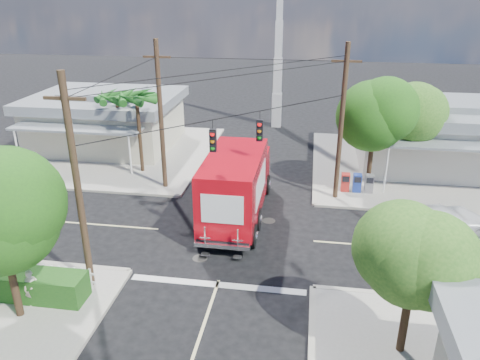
# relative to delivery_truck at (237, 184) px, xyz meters

# --- Properties ---
(ground) EXTENTS (120.00, 120.00, 0.00)m
(ground) POSITION_rel_delivery_truck_xyz_m (0.18, -2.01, -1.93)
(ground) COLOR black
(ground) RESTS_ON ground
(sidewalk_ne) EXTENTS (14.12, 14.12, 0.14)m
(sidewalk_ne) POSITION_rel_delivery_truck_xyz_m (11.06, 8.87, -1.86)
(sidewalk_ne) COLOR gray
(sidewalk_ne) RESTS_ON ground
(sidewalk_nw) EXTENTS (14.12, 14.12, 0.14)m
(sidewalk_nw) POSITION_rel_delivery_truck_xyz_m (-10.70, 8.87, -1.86)
(sidewalk_nw) COLOR gray
(sidewalk_nw) RESTS_ON ground
(road_markings) EXTENTS (32.00, 32.00, 0.01)m
(road_markings) POSITION_rel_delivery_truck_xyz_m (0.18, -3.48, -1.93)
(road_markings) COLOR beige
(road_markings) RESTS_ON ground
(building_ne) EXTENTS (11.80, 10.20, 4.50)m
(building_ne) POSITION_rel_delivery_truck_xyz_m (12.68, 9.95, 0.39)
(building_ne) COLOR silver
(building_ne) RESTS_ON sidewalk_ne
(building_nw) EXTENTS (10.80, 10.20, 4.30)m
(building_nw) POSITION_rel_delivery_truck_xyz_m (-11.82, 10.45, 0.29)
(building_nw) COLOR beige
(building_nw) RESTS_ON sidewalk_nw
(radio_tower) EXTENTS (0.80, 0.80, 17.00)m
(radio_tower) POSITION_rel_delivery_truck_xyz_m (0.68, 17.99, 3.71)
(radio_tower) COLOR silver
(radio_tower) RESTS_ON ground
(tree_ne_front) EXTENTS (4.21, 4.14, 6.66)m
(tree_ne_front) POSITION_rel_delivery_truck_xyz_m (7.39, 4.75, 2.83)
(tree_ne_front) COLOR #422D1C
(tree_ne_front) RESTS_ON sidewalk_ne
(tree_ne_back) EXTENTS (3.77, 3.66, 5.82)m
(tree_ne_back) POSITION_rel_delivery_truck_xyz_m (9.99, 6.95, 2.25)
(tree_ne_back) COLOR #422D1C
(tree_ne_back) RESTS_ON sidewalk_ne
(tree_se) EXTENTS (3.67, 3.54, 5.62)m
(tree_se) POSITION_rel_delivery_truck_xyz_m (7.19, -9.25, 2.11)
(tree_se) COLOR #422D1C
(tree_se) RESTS_ON sidewalk_se
(palm_nw_front) EXTENTS (3.01, 3.08, 5.59)m
(palm_nw_front) POSITION_rel_delivery_truck_xyz_m (-7.32, 5.49, 3.11)
(palm_nw_front) COLOR #422D1C
(palm_nw_front) RESTS_ON sidewalk_nw
(palm_nw_back) EXTENTS (3.01, 3.08, 5.19)m
(palm_nw_back) POSITION_rel_delivery_truck_xyz_m (-9.32, 6.99, 2.74)
(palm_nw_back) COLOR #422D1C
(palm_nw_back) RESTS_ON sidewalk_nw
(utility_poles) EXTENTS (12.00, 10.68, 9.00)m
(utility_poles) POSITION_rel_delivery_truck_xyz_m (-1.41, -0.41, 2.74)
(utility_poles) COLOR #473321
(utility_poles) RESTS_ON ground
(picket_fence) EXTENTS (5.94, 0.06, 1.00)m
(picket_fence) POSITION_rel_delivery_truck_xyz_m (-7.62, -7.61, -1.25)
(picket_fence) COLOR silver
(picket_fence) RESTS_ON sidewalk_sw
(hedge_sw) EXTENTS (6.20, 1.20, 1.10)m
(hedge_sw) POSITION_rel_delivery_truck_xyz_m (-7.82, -8.41, -1.24)
(hedge_sw) COLOR #184916
(hedge_sw) RESTS_ON sidewalk_sw
(vending_boxes) EXTENTS (1.90, 0.50, 1.10)m
(vending_boxes) POSITION_rel_delivery_truck_xyz_m (6.68, 4.19, -1.24)
(vending_boxes) COLOR red
(vending_boxes) RESTS_ON sidewalk_ne
(delivery_truck) EXTENTS (2.89, 8.84, 3.80)m
(delivery_truck) POSITION_rel_delivery_truck_xyz_m (0.00, 0.00, 0.00)
(delivery_truck) COLOR black
(delivery_truck) RESTS_ON ground
(parked_car) EXTENTS (5.44, 3.69, 1.38)m
(parked_car) POSITION_rel_delivery_truck_xyz_m (10.54, -0.11, -1.24)
(parked_car) COLOR silver
(parked_car) RESTS_ON ground
(pedestrian) EXTENTS (0.67, 0.60, 1.54)m
(pedestrian) POSITION_rel_delivery_truck_xyz_m (-6.60, -8.88, -1.02)
(pedestrian) COLOR beige
(pedestrian) RESTS_ON sidewalk_sw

